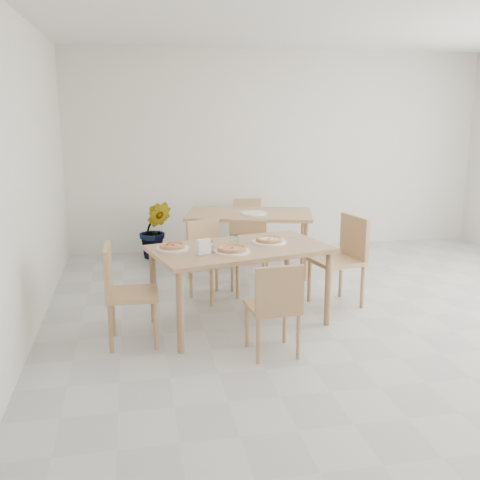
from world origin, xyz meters
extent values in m
plane|color=#B9B9B4|center=(0.00, 0.00, 0.00)|extent=(7.00, 7.00, 0.00)
plane|color=white|center=(0.00, 0.00, 2.80)|extent=(7.00, 7.00, 0.00)
plane|color=silver|center=(0.00, 3.50, 1.40)|extent=(6.00, 0.00, 6.00)
plane|color=silver|center=(-3.00, 0.00, 1.40)|extent=(0.00, 7.00, 7.00)
cube|color=#AA8257|center=(-1.14, 0.55, 0.73)|extent=(1.77, 1.27, 0.04)
cylinder|color=#AA8257|center=(-1.75, 0.00, 0.35)|extent=(0.06, 0.06, 0.71)
cylinder|color=#AA8257|center=(-0.34, 0.36, 0.35)|extent=(0.06, 0.06, 0.71)
cylinder|color=#AA8257|center=(-1.94, 0.74, 0.35)|extent=(0.06, 0.06, 0.71)
cylinder|color=#AA8257|center=(-0.53, 1.10, 0.35)|extent=(0.06, 0.06, 0.71)
cube|color=tan|center=(-1.01, -0.14, 0.40)|extent=(0.42, 0.42, 0.04)
cube|color=tan|center=(-0.99, -0.32, 0.61)|extent=(0.40, 0.06, 0.38)
cylinder|color=tan|center=(-0.85, 0.04, 0.19)|extent=(0.03, 0.03, 0.39)
cylinder|color=tan|center=(-1.18, 0.01, 0.19)|extent=(0.03, 0.03, 0.39)
cylinder|color=tan|center=(-0.83, -0.30, 0.19)|extent=(0.03, 0.03, 0.39)
cylinder|color=tan|center=(-1.16, -0.32, 0.19)|extent=(0.03, 0.03, 0.39)
cube|color=tan|center=(-1.28, 1.32, 0.42)|extent=(0.57, 0.57, 0.04)
cube|color=tan|center=(-1.37, 1.48, 0.64)|extent=(0.38, 0.24, 0.39)
cylinder|color=tan|center=(-1.34, 1.07, 0.20)|extent=(0.04, 0.04, 0.40)
cylinder|color=tan|center=(-1.03, 1.26, 0.20)|extent=(0.04, 0.04, 0.40)
cylinder|color=tan|center=(-1.52, 1.38, 0.20)|extent=(0.04, 0.04, 0.40)
cylinder|color=tan|center=(-1.21, 1.56, 0.20)|extent=(0.04, 0.04, 0.40)
cube|color=tan|center=(-2.13, 0.29, 0.44)|extent=(0.44, 0.44, 0.04)
cube|color=tan|center=(-2.33, 0.29, 0.67)|extent=(0.05, 0.43, 0.41)
cylinder|color=tan|center=(-1.95, 0.10, 0.21)|extent=(0.04, 0.04, 0.42)
cylinder|color=tan|center=(-1.94, 0.47, 0.21)|extent=(0.04, 0.04, 0.42)
cylinder|color=tan|center=(-2.32, 0.11, 0.21)|extent=(0.04, 0.04, 0.42)
cylinder|color=tan|center=(-2.31, 0.48, 0.21)|extent=(0.04, 0.04, 0.42)
cube|color=tan|center=(-0.07, 0.89, 0.47)|extent=(0.55, 0.55, 0.04)
cube|color=tan|center=(0.13, 0.93, 0.71)|extent=(0.14, 0.46, 0.44)
cylinder|color=tan|center=(-0.31, 1.04, 0.22)|extent=(0.04, 0.04, 0.45)
cylinder|color=tan|center=(-0.22, 0.65, 0.22)|extent=(0.04, 0.04, 0.45)
cylinder|color=tan|center=(0.08, 1.12, 0.22)|extent=(0.04, 0.04, 0.45)
cylinder|color=tan|center=(0.16, 0.74, 0.22)|extent=(0.04, 0.04, 0.45)
cylinder|color=white|center=(-1.25, 0.37, 0.76)|extent=(0.32, 0.32, 0.02)
cylinder|color=white|center=(-0.84, 0.66, 0.76)|extent=(0.32, 0.32, 0.02)
cylinder|color=white|center=(-1.76, 0.58, 0.76)|extent=(0.30, 0.30, 0.02)
cylinder|color=tan|center=(-1.25, 0.37, 0.77)|extent=(0.29, 0.29, 0.01)
torus|color=tan|center=(-1.25, 0.37, 0.78)|extent=(0.29, 0.29, 0.03)
cylinder|color=#D74526|center=(-1.25, 0.37, 0.78)|extent=(0.22, 0.22, 0.01)
ellipsoid|color=#125018|center=(-1.25, 0.37, 0.79)|extent=(0.05, 0.04, 0.01)
cylinder|color=tan|center=(-0.84, 0.66, 0.77)|extent=(0.29, 0.29, 0.01)
torus|color=tan|center=(-0.84, 0.66, 0.78)|extent=(0.29, 0.29, 0.03)
cylinder|color=white|center=(-0.84, 0.66, 0.78)|extent=(0.22, 0.22, 0.01)
cylinder|color=tan|center=(-1.76, 0.58, 0.77)|extent=(0.31, 0.31, 0.01)
torus|color=tan|center=(-1.76, 0.58, 0.78)|extent=(0.32, 0.32, 0.03)
cylinder|color=#D74526|center=(-1.76, 0.58, 0.78)|extent=(0.23, 0.23, 0.01)
cylinder|color=white|center=(-1.19, 0.58, 0.80)|extent=(0.08, 0.08, 0.11)
cylinder|color=white|center=(-1.45, 0.39, 0.80)|extent=(0.08, 0.08, 0.10)
cube|color=silver|center=(-1.51, 0.31, 0.76)|extent=(0.14, 0.10, 0.01)
cube|color=white|center=(-1.51, 0.31, 0.83)|extent=(0.13, 0.08, 0.13)
cube|color=silver|center=(-0.54, 0.77, 0.75)|extent=(0.11, 0.15, 0.01)
cube|color=silver|center=(-1.40, 0.66, 0.75)|extent=(0.07, 0.17, 0.01)
cube|color=tan|center=(-0.70, 2.26, 0.73)|extent=(1.68, 1.21, 0.04)
cylinder|color=tan|center=(-1.45, 2.08, 0.35)|extent=(0.06, 0.06, 0.71)
cylinder|color=tan|center=(-0.13, 1.74, 0.35)|extent=(0.06, 0.06, 0.71)
cylinder|color=tan|center=(-1.27, 2.78, 0.35)|extent=(0.06, 0.06, 0.71)
cylinder|color=tan|center=(0.05, 2.44, 0.35)|extent=(0.06, 0.06, 0.71)
cube|color=tan|center=(-0.82, 1.62, 0.42)|extent=(0.52, 0.52, 0.04)
cube|color=tan|center=(-0.88, 1.45, 0.63)|extent=(0.39, 0.18, 0.39)
cylinder|color=tan|center=(-0.59, 1.72, 0.20)|extent=(0.03, 0.03, 0.40)
cylinder|color=tan|center=(-0.92, 1.84, 0.20)|extent=(0.03, 0.03, 0.40)
cylinder|color=tan|center=(-0.72, 1.39, 0.20)|extent=(0.03, 0.03, 0.40)
cylinder|color=tan|center=(-1.04, 1.52, 0.20)|extent=(0.03, 0.03, 0.40)
cube|color=tan|center=(-0.54, 3.00, 0.40)|extent=(0.40, 0.40, 0.04)
cube|color=tan|center=(-0.53, 3.18, 0.60)|extent=(0.39, 0.05, 0.37)
cylinder|color=tan|center=(-0.71, 2.84, 0.19)|extent=(0.03, 0.03, 0.38)
cylinder|color=tan|center=(-0.38, 2.83, 0.19)|extent=(0.03, 0.03, 0.38)
cylinder|color=tan|center=(-0.70, 3.17, 0.19)|extent=(0.03, 0.03, 0.38)
cylinder|color=tan|center=(-0.37, 3.16, 0.19)|extent=(0.03, 0.03, 0.38)
cylinder|color=white|center=(-0.66, 2.17, 0.76)|extent=(0.32, 0.32, 0.02)
imported|color=#1E6525|center=(-1.82, 3.15, 0.39)|extent=(0.47, 0.40, 0.79)
camera|label=1|loc=(-2.09, -4.37, 1.99)|focal=42.00mm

